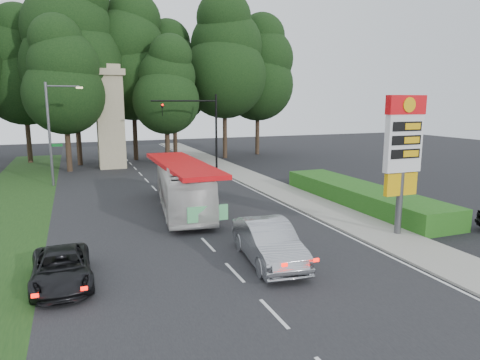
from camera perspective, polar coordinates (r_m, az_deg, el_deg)
name	(u,v)px	position (r m, az deg, el deg)	size (l,w,h in m)	color
ground	(239,278)	(16.54, -0.11, -12.92)	(120.00, 120.00, 0.00)	black
road_surface	(171,206)	(27.52, -9.19, -3.46)	(14.00, 80.00, 0.02)	black
sidewalk_right	(290,195)	(30.37, 6.68, -1.98)	(3.00, 80.00, 0.12)	gray
grass_verge_left	(15,199)	(33.07, -27.81, -2.20)	(5.00, 50.00, 0.02)	#193814
hedge	(361,195)	(28.55, 15.82, -2.00)	(3.00, 14.00, 1.20)	#1D5416
gas_station_pylon	(403,146)	(21.93, 20.94, 4.24)	(2.10, 0.45, 6.85)	#59595E
traffic_signal_mast	(203,122)	(39.80, -5.02, 7.70)	(6.10, 0.35, 7.20)	black
streetlight_signs	(52,129)	(36.26, -23.77, 6.22)	(2.75, 0.98, 8.00)	#59595E
monument	(110,116)	(44.32, -16.94, 8.12)	(3.00, 3.00, 10.05)	tan
tree_west_near	(22,68)	(51.47, -27.04, 13.19)	(8.40, 8.40, 16.50)	#2D2116
tree_center_left	(72,45)	(47.48, -21.47, 16.36)	(10.08, 10.08, 19.80)	#2D2116
tree_center_right	(132,60)	(49.79, -14.23, 15.28)	(9.24, 9.24, 18.15)	#2D2116
tree_east_near	(173,74)	(52.53, -8.88, 13.74)	(8.12, 8.12, 15.95)	#2D2116
tree_east_mid	(224,58)	(50.19, -2.09, 15.93)	(9.52, 9.52, 18.70)	#2D2116
tree_far_east	(258,70)	(53.78, 2.39, 14.49)	(8.68, 8.68, 17.05)	#2D2116
tree_monument_left	(63,78)	(43.21, -22.51, 12.49)	(7.28, 7.28, 14.30)	#2D2116
tree_monument_right	(166,87)	(44.60, -9.88, 12.16)	(6.72, 6.72, 13.20)	#2D2116
transit_bus	(183,186)	(26.16, -7.65, -0.85)	(2.48, 10.58, 2.95)	silver
sedan_silver	(269,242)	(17.80, 3.85, -8.26)	(1.82, 5.21, 1.72)	#9D9FA5
suv_charcoal	(62,268)	(17.06, -22.70, -10.79)	(2.04, 4.43, 1.23)	black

